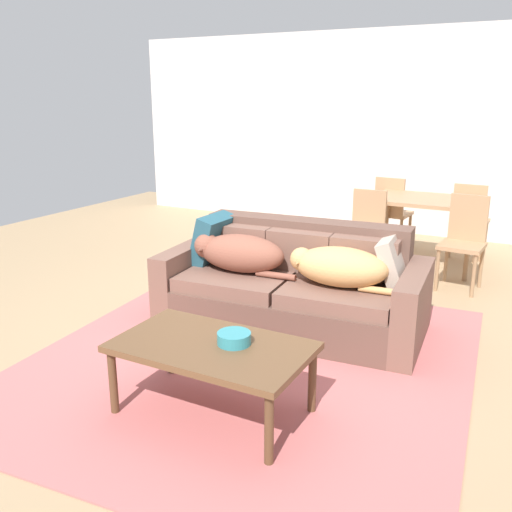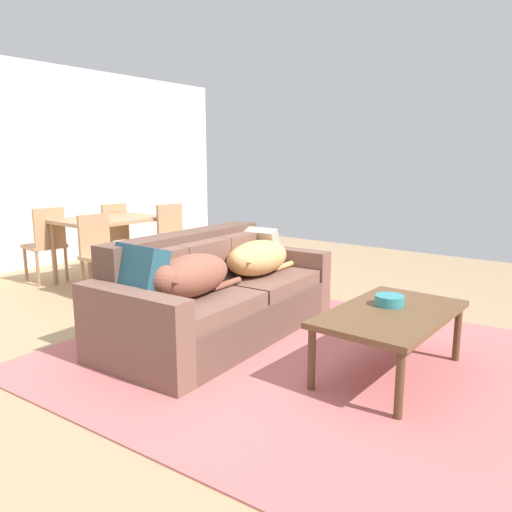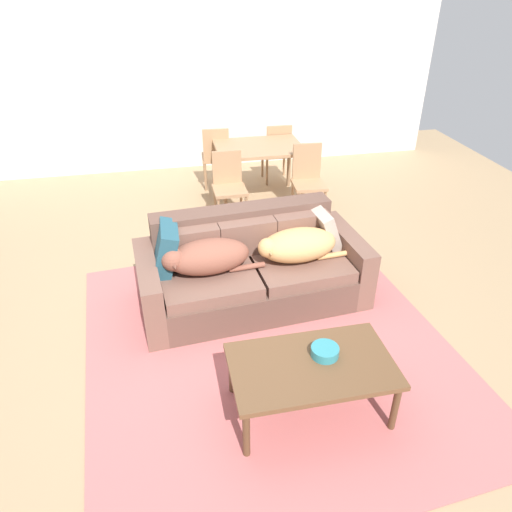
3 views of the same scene
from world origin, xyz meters
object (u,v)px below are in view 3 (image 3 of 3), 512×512
Objects in this scene: dog_on_right_cushion at (297,245)px; dining_chair_near_right at (308,178)px; dining_chair_near_left at (229,184)px; dining_table at (259,152)px; couch at (251,269)px; throw_pillow_by_left_arm at (165,249)px; coffee_table at (312,369)px; dining_chair_far_left at (216,155)px; throw_pillow_by_right_arm at (326,228)px; bowl_on_coffee_table at (325,351)px; dining_chair_far_right at (277,151)px; dog_on_left_cushion at (205,257)px.

dog_on_right_cushion is 0.97× the size of dining_chair_near_right.
dining_chair_near_right reaches higher than dining_chair_near_left.
couch is at bearing -104.12° from dining_table.
coffee_table is (0.92, -1.46, -0.23)m from throw_pillow_by_left_arm.
dining_chair_near_right reaches higher than dog_on_right_cushion.
dog_on_right_cushion is at bearing 101.60° from dining_chair_far_left.
throw_pillow_by_right_arm is at bearing 4.32° from couch.
throw_pillow_by_left_arm is 0.37× the size of coffee_table.
bowl_on_coffee_table reaches higher than coffee_table.
dining_chair_near_left is at bearing 83.25° from couch.
dining_chair_far_right is (0.55, 2.91, -0.11)m from dog_on_right_cushion.
dining_chair_far_left is (-0.36, 2.88, -0.10)m from dog_on_right_cushion.
dining_table reaches higher than bowl_on_coffee_table.
couch reaches higher than bowl_on_coffee_table.
dog_on_right_cushion is (0.85, 0.04, -0.01)m from dog_on_left_cushion.
bowl_on_coffee_table is at bearing -101.82° from dog_on_right_cushion.
dog_on_left_cushion is 1.43m from bowl_on_coffee_table.
dining_table is at bearing 81.66° from dog_on_right_cushion.
dining_chair_near_left is (-0.50, -0.56, -0.19)m from dining_table.
couch is 5.09× the size of throw_pillow_by_left_arm.
dining_chair_far_right is at bearing 85.98° from throw_pillow_by_right_arm.
dining_chair_far_left is (-0.01, 1.08, -0.00)m from dining_chair_near_left.
bowl_on_coffee_table is at bearing -108.83° from throw_pillow_by_right_arm.
dining_chair_far_left is (-0.20, 4.17, 0.01)m from bowl_on_coffee_table.
dining_chair_near_left is (0.50, 1.84, -0.11)m from dog_on_left_cushion.
dining_chair_far_left is 1.02× the size of dining_chair_far_right.
dog_on_left_cushion is 2.60m from dining_table.
couch is 1.70m from dining_chair_near_left.
dining_chair_near_right is (0.82, 3.05, 0.02)m from bowl_on_coffee_table.
bowl_on_coffee_table is (-0.16, -1.29, -0.11)m from dog_on_right_cushion.
bowl_on_coffee_table is 4.18m from dining_chair_far_left.
bowl_on_coffee_table is 4.27m from dining_chair_far_right.
dining_chair_near_right is (1.85, 1.65, -0.13)m from throw_pillow_by_left_arm.
dining_chair_far_left is at bearing 90.68° from dining_chair_near_left.
dining_chair_far_left reaches higher than dining_chair_near_left.
couch reaches higher than coffee_table.
couch is 2.78m from dining_chair_far_left.
throw_pillow_by_left_arm is at bearing 151.58° from dog_on_left_cushion.
dining_chair_far_left is (0.05, 2.77, 0.18)m from couch.
dining_chair_near_left is (-0.35, 1.80, -0.10)m from dog_on_right_cushion.
dining_chair_far_right reaches higher than bowl_on_coffee_table.
couch is 2.47× the size of dining_chair_near_left.
dog_on_right_cushion is (0.41, -0.11, 0.28)m from couch.
bowl_on_coffee_table is 3.67m from dining_table.
couch is at bearing -91.94° from dining_chair_near_left.
bowl_on_coffee_table is at bearing -101.11° from dining_chair_near_right.
dining_chair_far_left is (0.49, 2.92, -0.11)m from dog_on_left_cushion.
dining_chair_near_right is (0.66, 1.76, -0.09)m from dog_on_right_cushion.
bowl_on_coffee_table is at bearing -86.36° from dining_chair_near_left.
coffee_table is at bearing -70.91° from dog_on_left_cushion.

